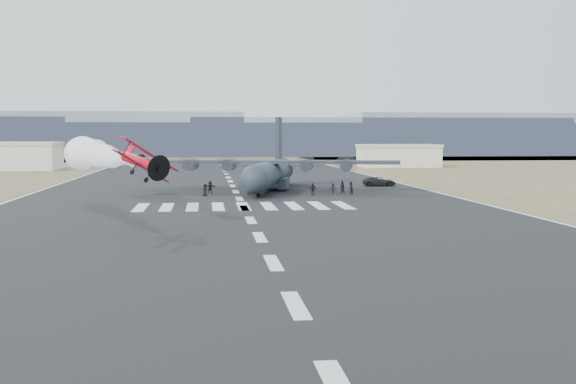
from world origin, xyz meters
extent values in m
plane|color=black|center=(0.00, 0.00, 0.00)|extent=(500.00, 500.00, 0.00)
cube|color=brown|center=(0.00, 230.00, 0.00)|extent=(500.00, 80.00, 0.00)
cube|color=gray|center=(-65.00, 260.00, 8.50)|extent=(150.00, 50.00, 17.00)
cube|color=gray|center=(0.00, 260.00, 6.50)|extent=(150.00, 50.00, 13.00)
cube|color=gray|center=(65.00, 260.00, 7.50)|extent=(150.00, 50.00, 15.00)
cube|color=gray|center=(130.00, 260.00, 8.50)|extent=(150.00, 50.00, 17.00)
cube|color=beige|center=(-52.00, 145.00, 3.00)|extent=(24.00, 14.00, 6.00)
cube|color=beige|center=(-52.00, 145.00, 6.30)|extent=(24.50, 14.50, 0.80)
cube|color=beige|center=(46.00, 150.00, 2.60)|extent=(20.00, 12.00, 5.20)
cube|color=beige|center=(46.00, 150.00, 5.50)|extent=(20.50, 12.50, 0.80)
cylinder|color=red|center=(-10.43, 33.07, 5.99)|extent=(2.80, 5.50, 0.99)
sphere|color=black|center=(-10.50, 33.27, 6.38)|extent=(0.77, 0.77, 0.77)
cylinder|color=black|center=(-9.53, 30.59, 5.99)|extent=(1.26, 0.99, 1.10)
cylinder|color=black|center=(-9.40, 30.23, 5.99)|extent=(2.28, 0.85, 2.42)
cube|color=red|center=(-10.28, 32.65, 5.61)|extent=(5.81, 3.00, 3.35)
cube|color=red|center=(-10.16, 32.34, 6.92)|extent=(5.99, 3.07, 3.46)
cube|color=red|center=(-11.29, 35.44, 6.54)|extent=(0.44, 0.97, 1.10)
cube|color=red|center=(-11.29, 35.44, 5.99)|extent=(2.33, 1.47, 0.09)
cylinder|color=black|center=(-10.95, 31.94, 4.67)|extent=(0.29, 0.50, 0.48)
cylinder|color=black|center=(-9.30, 32.54, 4.67)|extent=(0.29, 0.50, 0.48)
sphere|color=white|center=(-11.36, 35.65, 5.99)|extent=(0.77, 0.77, 0.77)
sphere|color=white|center=(-12.26, 38.13, 6.02)|extent=(1.12, 1.12, 1.12)
sphere|color=white|center=(-13.16, 40.60, 6.06)|extent=(1.47, 1.47, 1.47)
sphere|color=white|center=(-14.05, 43.08, 6.09)|extent=(1.82, 1.82, 1.82)
sphere|color=white|center=(-14.95, 45.56, 6.12)|extent=(2.17, 2.17, 2.17)
sphere|color=white|center=(-15.85, 48.04, 6.16)|extent=(2.53, 2.53, 2.53)
sphere|color=white|center=(-16.75, 50.52, 6.19)|extent=(2.88, 2.88, 2.88)
sphere|color=white|center=(-17.65, 53.00, 6.22)|extent=(3.23, 3.23, 3.23)
sphere|color=white|center=(-18.54, 55.47, 6.25)|extent=(3.58, 3.58, 3.58)
sphere|color=white|center=(-19.44, 57.95, 6.29)|extent=(3.93, 3.93, 3.93)
sphere|color=white|center=(-20.34, 60.43, 6.32)|extent=(4.28, 4.28, 4.28)
cylinder|color=#222833|center=(5.15, 73.71, 2.55)|extent=(10.01, 27.62, 3.92)
sphere|color=#222833|center=(2.05, 60.34, 2.55)|extent=(3.92, 3.92, 3.92)
cone|color=#222833|center=(8.25, 87.08, 2.55)|extent=(5.15, 6.61, 3.92)
cube|color=#222833|center=(4.93, 72.76, 4.41)|extent=(39.13, 12.86, 0.49)
cylinder|color=#222833|center=(-6.64, 74.93, 3.92)|extent=(2.56, 4.03, 1.76)
cylinder|color=#3F3F44|center=(-7.08, 73.02, 3.92)|extent=(3.26, 0.80, 3.33)
cylinder|color=#222833|center=(-0.91, 73.61, 3.92)|extent=(2.56, 4.03, 1.76)
cylinder|color=#3F3F44|center=(-1.35, 71.70, 3.92)|extent=(3.26, 0.80, 3.33)
cylinder|color=#222833|center=(10.55, 70.95, 3.92)|extent=(2.56, 4.03, 1.76)
cylinder|color=#3F3F44|center=(10.11, 69.04, 3.92)|extent=(3.26, 0.80, 3.33)
cylinder|color=#222833|center=(16.28, 69.63, 3.92)|extent=(2.56, 4.03, 1.76)
cylinder|color=#3F3F44|center=(15.84, 67.72, 3.92)|extent=(3.26, 0.80, 3.33)
cube|color=#222833|center=(7.81, 85.17, 7.45)|extent=(1.57, 4.43, 7.84)
cube|color=#222833|center=(7.92, 85.65, 3.33)|extent=(14.03, 5.96, 0.34)
cube|color=#222833|center=(3.27, 75.15, 1.08)|extent=(2.47, 6.00, 1.57)
cylinder|color=black|center=(3.27, 75.15, 0.54)|extent=(0.72, 1.16, 1.08)
cube|color=#222833|center=(7.47, 74.18, 1.08)|extent=(2.47, 6.00, 1.57)
cylinder|color=black|center=(7.47, 74.18, 0.54)|extent=(0.72, 1.16, 1.08)
cylinder|color=black|center=(2.72, 63.21, 0.44)|extent=(0.58, 0.95, 0.88)
imported|color=black|center=(24.09, 81.12, 0.76)|extent=(5.63, 2.93, 1.52)
imported|color=black|center=(15.83, 70.74, 0.83)|extent=(0.71, 0.76, 1.65)
imported|color=black|center=(16.19, 66.00, 0.88)|extent=(0.98, 0.98, 1.76)
imported|color=black|center=(13.67, 66.12, 0.79)|extent=(1.08, 0.61, 1.58)
imported|color=black|center=(10.41, 63.96, 0.87)|extent=(1.11, 0.75, 1.73)
imported|color=black|center=(-4.55, 64.97, 0.87)|extent=(0.98, 0.96, 1.74)
imported|color=black|center=(-3.80, 69.23, 0.92)|extent=(1.76, 0.80, 1.83)
imported|color=black|center=(1.59, 65.16, 0.78)|extent=(0.66, 0.58, 1.57)
imported|color=black|center=(15.08, 66.56, 0.84)|extent=(0.91, 0.67, 1.68)
camera|label=1|loc=(-4.40, -35.25, 8.53)|focal=45.00mm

